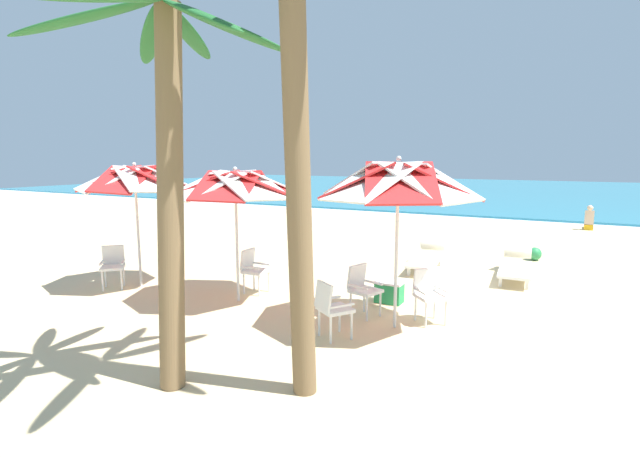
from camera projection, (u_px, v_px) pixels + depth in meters
ground_plane at (464, 286)px, 9.75m from camera, size 80.00×80.00×0.00m
sea at (545, 192)px, 35.60m from camera, size 80.00×36.00×0.10m
surf_foam at (521, 221)px, 19.69m from camera, size 80.00×0.70×0.01m
beach_umbrella_0 at (398, 182)px, 7.06m from camera, size 2.55×2.55×2.68m
plastic_chair_0 at (429, 292)px, 7.59m from camera, size 0.63×0.63×0.87m
plastic_chair_1 at (363, 287)px, 7.89m from camera, size 0.57×0.55×0.87m
plastic_chair_2 at (331, 306)px, 6.87m from camera, size 0.62×0.63×0.87m
beach_umbrella_1 at (235, 185)px, 8.44m from camera, size 2.49×2.49×2.49m
plastic_chair_3 at (253, 268)px, 9.24m from camera, size 0.48×0.46×0.87m
beach_umbrella_2 at (135, 180)px, 9.42m from camera, size 2.27×2.27×2.56m
plastic_chair_4 at (113, 264)px, 9.58m from camera, size 0.63×0.63×0.87m
sun_lounger_0 at (516, 266)px, 10.34m from camera, size 0.77×2.18×0.62m
sun_lounger_1 at (427, 257)px, 11.26m from camera, size 0.87×2.20×0.62m
palm_tree_0 at (296, 82)px, 4.73m from camera, size 2.85×2.92×5.32m
palm_tree_1 at (165, 141)px, 5.15m from camera, size 2.92×2.82×4.35m
cooler_box at (389, 292)px, 8.64m from camera, size 0.50×0.34×0.40m
beach_ball at (535, 254)px, 12.19m from camera, size 0.34×0.34×0.34m
beachgoer_seated at (589, 222)px, 17.40m from camera, size 0.30×0.93×0.92m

